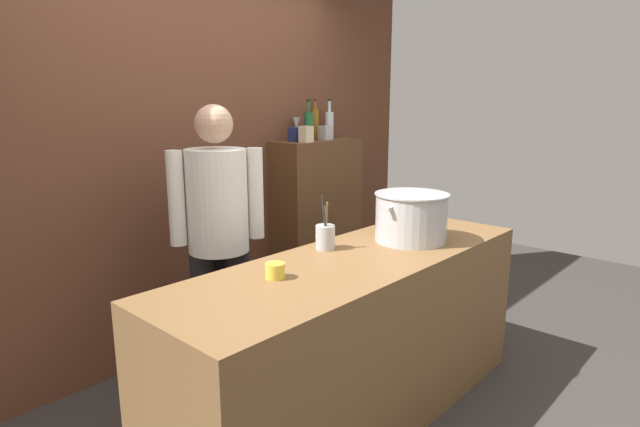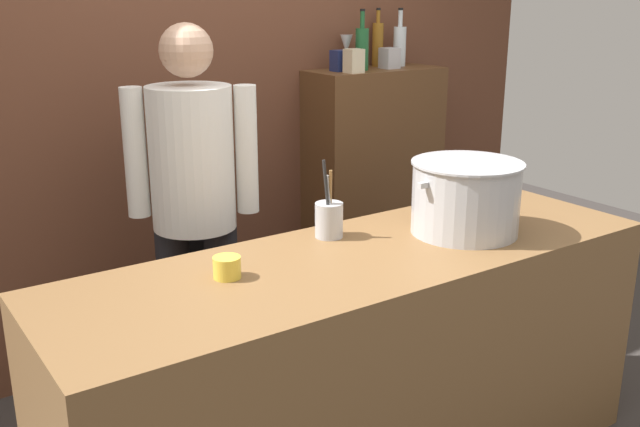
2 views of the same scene
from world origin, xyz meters
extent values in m
cube|color=brown|center=(0.00, 1.40, 1.50)|extent=(4.40, 0.10, 3.00)
cube|color=brown|center=(0.00, 0.00, 0.45)|extent=(2.24, 0.70, 0.90)
cube|color=brown|center=(0.99, 1.19, 0.69)|extent=(0.76, 0.32, 1.38)
cylinder|color=black|center=(-0.19, 0.73, 0.42)|extent=(0.14, 0.14, 0.84)
cylinder|color=black|center=(-0.37, 0.82, 0.42)|extent=(0.14, 0.14, 0.84)
cylinder|color=white|center=(-0.28, 0.78, 1.13)|extent=(0.34, 0.34, 0.58)
cube|color=black|center=(-0.20, 0.94, 0.89)|extent=(0.28, 0.15, 0.52)
cylinder|color=white|center=(-0.08, 0.68, 1.16)|extent=(0.09, 0.09, 0.52)
cylinder|color=white|center=(-0.47, 0.87, 1.16)|extent=(0.09, 0.09, 0.52)
sphere|color=tan|center=(-0.28, 0.78, 1.55)|extent=(0.21, 0.21, 0.21)
cylinder|color=#B7BABF|center=(0.45, -0.03, 1.03)|extent=(0.40, 0.40, 0.26)
cylinder|color=#B7BABF|center=(0.45, -0.03, 1.17)|extent=(0.42, 0.42, 0.01)
cube|color=#B7BABF|center=(0.24, -0.03, 1.12)|extent=(0.04, 0.02, 0.02)
cube|color=#B7BABF|center=(0.67, -0.03, 1.12)|extent=(0.04, 0.02, 0.02)
cylinder|color=#B7BABF|center=(0.01, 0.22, 0.97)|extent=(0.10, 0.10, 0.13)
cylinder|color=#B7BABF|center=(0.01, 0.22, 1.03)|extent=(0.04, 0.02, 0.22)
cylinder|color=olive|center=(0.01, 0.22, 1.04)|extent=(0.03, 0.04, 0.24)
cylinder|color=#262626|center=(-0.01, 0.21, 1.06)|extent=(0.03, 0.04, 0.28)
cylinder|color=yellow|center=(-0.49, 0.07, 0.93)|extent=(0.09, 0.09, 0.07)
cylinder|color=#8C5919|center=(1.09, 1.29, 1.49)|extent=(0.06, 0.06, 0.23)
cylinder|color=#8C5919|center=(1.09, 1.29, 1.64)|extent=(0.02, 0.02, 0.07)
cylinder|color=black|center=(1.09, 1.29, 1.68)|extent=(0.02, 0.02, 0.01)
cylinder|color=silver|center=(1.19, 1.24, 1.48)|extent=(0.07, 0.07, 0.21)
cylinder|color=silver|center=(1.19, 1.24, 1.63)|extent=(0.02, 0.02, 0.09)
cylinder|color=black|center=(1.19, 1.24, 1.68)|extent=(0.03, 0.03, 0.01)
cylinder|color=#1E592D|center=(0.89, 1.18, 1.49)|extent=(0.07, 0.07, 0.21)
cylinder|color=#1E592D|center=(0.89, 1.18, 1.63)|extent=(0.02, 0.02, 0.08)
cylinder|color=black|center=(0.89, 1.18, 1.68)|extent=(0.03, 0.03, 0.01)
cylinder|color=silver|center=(0.87, 1.29, 1.38)|extent=(0.06, 0.06, 0.01)
cylinder|color=silver|center=(0.87, 1.29, 1.42)|extent=(0.01, 0.01, 0.07)
cone|color=silver|center=(0.87, 1.29, 1.51)|extent=(0.07, 0.07, 0.10)
cube|color=beige|center=(0.77, 1.09, 1.44)|extent=(0.08, 0.08, 0.12)
cube|color=navy|center=(0.76, 1.20, 1.43)|extent=(0.08, 0.08, 0.11)
cube|color=#B2B2B7|center=(1.06, 1.16, 1.43)|extent=(0.09, 0.09, 0.11)
camera|label=1|loc=(-1.97, -1.54, 1.67)|focal=28.83mm
camera|label=2|loc=(-1.45, -1.85, 1.77)|focal=40.46mm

